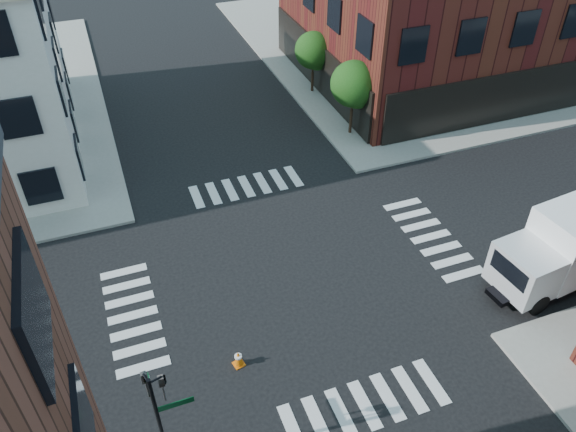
# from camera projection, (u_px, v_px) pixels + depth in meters

# --- Properties ---
(ground) EXTENTS (120.00, 120.00, 0.00)m
(ground) POSITION_uv_depth(u_px,v_px,m) (293.00, 273.00, 24.73)
(ground) COLOR black
(ground) RESTS_ON ground
(sidewalk_ne) EXTENTS (30.00, 30.00, 0.15)m
(sidewalk_ne) POSITION_uv_depth(u_px,v_px,m) (441.00, 39.00, 45.78)
(sidewalk_ne) COLOR gray
(sidewalk_ne) RESTS_ON ground
(tree_near) EXTENTS (2.69, 2.69, 4.49)m
(tree_near) POSITION_uv_depth(u_px,v_px,m) (355.00, 86.00, 32.12)
(tree_near) COLOR black
(tree_near) RESTS_ON ground
(tree_far) EXTENTS (2.43, 2.43, 4.07)m
(tree_far) POSITION_uv_depth(u_px,v_px,m) (314.00, 52.00, 36.68)
(tree_far) COLOR black
(tree_far) RESTS_ON ground
(signal_pole) EXTENTS (1.29, 1.24, 4.60)m
(signal_pole) POSITION_uv_depth(u_px,v_px,m) (159.00, 412.00, 16.22)
(signal_pole) COLOR black
(signal_pole) RESTS_ON ground
(traffic_cone) EXTENTS (0.48, 0.48, 0.73)m
(traffic_cone) POSITION_uv_depth(u_px,v_px,m) (238.00, 358.00, 20.73)
(traffic_cone) COLOR orange
(traffic_cone) RESTS_ON ground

